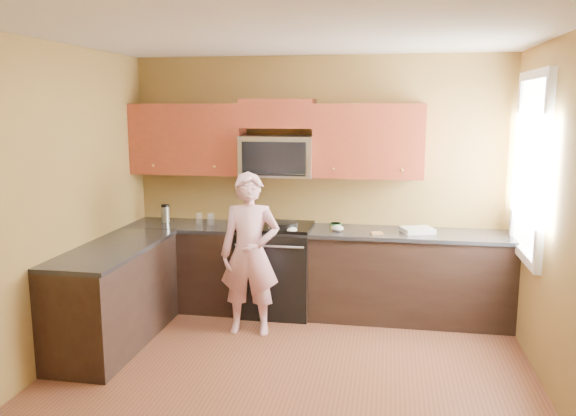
% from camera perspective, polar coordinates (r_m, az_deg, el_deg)
% --- Properties ---
extents(floor, '(4.00, 4.00, 0.00)m').
position_cam_1_polar(floor, '(4.71, -0.38, -17.41)').
color(floor, brown).
rests_on(floor, ground).
extents(ceiling, '(4.00, 4.00, 0.00)m').
position_cam_1_polar(ceiling, '(4.22, -0.42, 17.21)').
color(ceiling, white).
rests_on(ceiling, ground).
extents(wall_back, '(4.00, 0.00, 4.00)m').
position_cam_1_polar(wall_back, '(6.22, 2.94, 2.41)').
color(wall_back, brown).
rests_on(wall_back, ground).
extents(wall_front, '(4.00, 0.00, 4.00)m').
position_cam_1_polar(wall_front, '(2.39, -9.24, -10.20)').
color(wall_front, brown).
rests_on(wall_front, ground).
extents(wall_left, '(0.00, 4.00, 4.00)m').
position_cam_1_polar(wall_left, '(5.02, -23.46, -0.23)').
color(wall_left, brown).
rests_on(wall_left, ground).
extents(wall_right, '(0.00, 4.00, 4.00)m').
position_cam_1_polar(wall_right, '(4.38, 26.32, -1.86)').
color(wall_right, brown).
rests_on(wall_right, ground).
extents(cabinet_back_run, '(4.00, 0.60, 0.88)m').
position_cam_1_polar(cabinet_back_run, '(6.12, 2.51, -6.44)').
color(cabinet_back_run, black).
rests_on(cabinet_back_run, floor).
extents(cabinet_left_run, '(0.60, 1.60, 0.88)m').
position_cam_1_polar(cabinet_left_run, '(5.59, -16.80, -8.46)').
color(cabinet_left_run, black).
rests_on(cabinet_left_run, floor).
extents(countertop_back, '(4.00, 0.62, 0.04)m').
position_cam_1_polar(countertop_back, '(5.99, 2.54, -2.24)').
color(countertop_back, black).
rests_on(countertop_back, cabinet_back_run).
extents(countertop_left, '(0.62, 1.60, 0.04)m').
position_cam_1_polar(countertop_left, '(5.46, -16.95, -3.89)').
color(countertop_left, black).
rests_on(countertop_left, cabinet_left_run).
extents(stove, '(0.76, 0.65, 0.95)m').
position_cam_1_polar(stove, '(6.14, -1.23, -6.01)').
color(stove, black).
rests_on(stove, floor).
extents(microwave, '(0.76, 0.40, 0.42)m').
position_cam_1_polar(microwave, '(6.07, -1.04, 3.19)').
color(microwave, silver).
rests_on(microwave, wall_back).
extents(upper_cab_left, '(1.22, 0.33, 0.75)m').
position_cam_1_polar(upper_cab_left, '(6.37, -9.77, 3.37)').
color(upper_cab_left, maroon).
rests_on(upper_cab_left, wall_back).
extents(upper_cab_right, '(1.12, 0.33, 0.75)m').
position_cam_1_polar(upper_cab_right, '(6.00, 7.89, 3.01)').
color(upper_cab_right, maroon).
rests_on(upper_cab_right, wall_back).
extents(upper_cab_over_mw, '(0.76, 0.33, 0.30)m').
position_cam_1_polar(upper_cab_over_mw, '(6.06, -0.99, 9.34)').
color(upper_cab_over_mw, maroon).
rests_on(upper_cab_over_mw, wall_back).
extents(window, '(0.06, 1.06, 1.66)m').
position_cam_1_polar(window, '(5.48, 22.92, 3.77)').
color(window, white).
rests_on(window, wall_right).
extents(woman, '(0.60, 0.42, 1.56)m').
position_cam_1_polar(woman, '(5.53, -3.78, -4.55)').
color(woman, pink).
rests_on(woman, floor).
extents(frying_pan, '(0.42, 0.55, 0.06)m').
position_cam_1_polar(frying_pan, '(5.88, -0.39, -1.98)').
color(frying_pan, black).
rests_on(frying_pan, stove).
extents(butter_tub, '(0.14, 0.14, 0.08)m').
position_cam_1_polar(butter_tub, '(5.97, 4.77, -2.11)').
color(butter_tub, gold).
rests_on(butter_tub, countertop_back).
extents(toast_slice, '(0.13, 0.13, 0.01)m').
position_cam_1_polar(toast_slice, '(5.80, 8.78, -2.48)').
color(toast_slice, '#B27F47').
rests_on(toast_slice, countertop_back).
extents(napkin_a, '(0.14, 0.14, 0.06)m').
position_cam_1_polar(napkin_a, '(5.78, 0.36, -2.19)').
color(napkin_a, silver).
rests_on(napkin_a, countertop_back).
extents(napkin_b, '(0.15, 0.16, 0.07)m').
position_cam_1_polar(napkin_b, '(5.85, 4.94, -2.03)').
color(napkin_b, silver).
rests_on(napkin_b, countertop_back).
extents(dish_towel, '(0.36, 0.33, 0.05)m').
position_cam_1_polar(dish_towel, '(5.94, 12.70, -2.15)').
color(dish_towel, silver).
rests_on(dish_towel, countertop_back).
extents(travel_mug, '(0.09, 0.09, 0.19)m').
position_cam_1_polar(travel_mug, '(6.46, -12.00, -1.37)').
color(travel_mug, silver).
rests_on(travel_mug, countertop_back).
extents(glass_a, '(0.09, 0.09, 0.12)m').
position_cam_1_polar(glass_a, '(6.29, -8.80, -1.02)').
color(glass_a, silver).
rests_on(glass_a, countertop_back).
extents(glass_c, '(0.09, 0.09, 0.12)m').
position_cam_1_polar(glass_c, '(6.22, -7.66, -1.11)').
color(glass_c, silver).
rests_on(glass_c, countertop_back).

